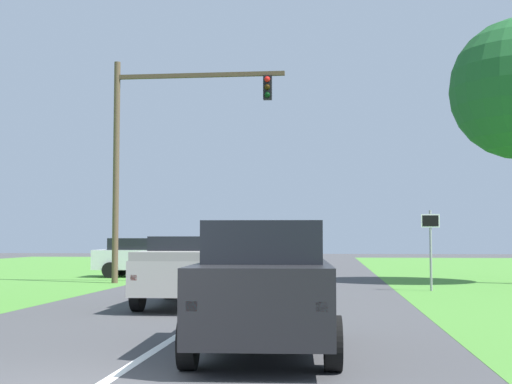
{
  "coord_description": "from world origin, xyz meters",
  "views": [
    {
      "loc": [
        2.7,
        -7.37,
        1.72
      ],
      "look_at": [
        0.13,
        17.06,
        3.32
      ],
      "focal_mm": 49.84,
      "sensor_mm": 36.0,
      "label": 1
    }
  ],
  "objects_px": {
    "pickup_truck_lead": "(191,269)",
    "crossing_suv_far": "(146,256)",
    "traffic_light": "(156,139)",
    "keep_moving_sign": "(431,239)",
    "red_suv_near": "(265,284)"
  },
  "relations": [
    {
      "from": "keep_moving_sign",
      "to": "pickup_truck_lead",
      "type": "bearing_deg",
      "value": -139.99
    },
    {
      "from": "red_suv_near",
      "to": "crossing_suv_far",
      "type": "xyz_separation_m",
      "value": [
        -7.16,
        20.11,
        -0.12
      ]
    },
    {
      "from": "crossing_suv_far",
      "to": "pickup_truck_lead",
      "type": "bearing_deg",
      "value": -70.45
    },
    {
      "from": "pickup_truck_lead",
      "to": "crossing_suv_far",
      "type": "bearing_deg",
      "value": 109.55
    },
    {
      "from": "pickup_truck_lead",
      "to": "crossing_suv_far",
      "type": "distance_m",
      "value": 13.67
    },
    {
      "from": "red_suv_near",
      "to": "traffic_light",
      "type": "distance_m",
      "value": 17.36
    },
    {
      "from": "pickup_truck_lead",
      "to": "crossing_suv_far",
      "type": "relative_size",
      "value": 1.2
    },
    {
      "from": "traffic_light",
      "to": "crossing_suv_far",
      "type": "bearing_deg",
      "value": 108.79
    },
    {
      "from": "red_suv_near",
      "to": "pickup_truck_lead",
      "type": "bearing_deg",
      "value": 109.69
    },
    {
      "from": "red_suv_near",
      "to": "pickup_truck_lead",
      "type": "relative_size",
      "value": 0.86
    },
    {
      "from": "red_suv_near",
      "to": "crossing_suv_far",
      "type": "bearing_deg",
      "value": 109.6
    },
    {
      "from": "red_suv_near",
      "to": "keep_moving_sign",
      "type": "distance_m",
      "value": 13.65
    },
    {
      "from": "red_suv_near",
      "to": "crossing_suv_far",
      "type": "height_order",
      "value": "red_suv_near"
    },
    {
      "from": "red_suv_near",
      "to": "traffic_light",
      "type": "relative_size",
      "value": 0.55
    },
    {
      "from": "keep_moving_sign",
      "to": "crossing_suv_far",
      "type": "relative_size",
      "value": 0.57
    }
  ]
}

